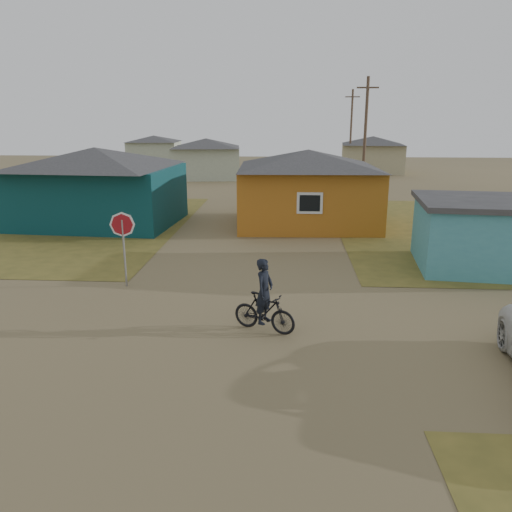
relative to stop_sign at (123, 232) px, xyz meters
The scene contains 11 objects.
ground 5.64m from the stop_sign, 42.53° to the right, with size 120.00×120.00×0.00m, color olive.
house_teal 10.91m from the stop_sign, 114.82° to the left, with size 8.93×7.08×4.00m.
house_yellow 12.23m from the stop_sign, 58.32° to the left, with size 7.72×6.76×3.90m.
shed_turquoise 13.74m from the stop_sign, 12.22° to the left, with size 6.71×4.93×2.60m.
house_pale_west 30.48m from the stop_sign, 93.91° to the left, with size 7.04×6.15×3.60m.
house_beige_east 38.98m from the stop_sign, 69.08° to the left, with size 6.95×6.05×3.60m.
house_pale_north 43.59m from the stop_sign, 103.37° to the left, with size 6.28×5.81×3.40m.
utility_pole_near 21.27m from the stop_sign, 60.49° to the left, with size 1.40×0.20×8.00m.
utility_pole_far 36.32m from the stop_sign, 71.64° to the left, with size 1.40×0.20×8.00m.
stop_sign is the anchor object (origin of this frame).
cyclist 5.97m from the stop_sign, 34.87° to the right, with size 1.82×1.16×2.00m.
Camera 1 is at (1.44, -12.05, 5.54)m, focal length 35.00 mm.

